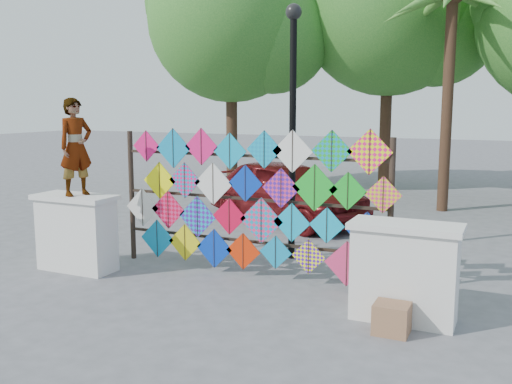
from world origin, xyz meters
TOP-DOWN VIEW (x-y plane):
  - ground at (0.00, 0.00)m, footprint 80.00×80.00m
  - parapet_left at (-2.70, -0.20)m, footprint 1.40×0.65m
  - parapet_right at (2.70, -0.20)m, footprint 1.40×0.65m
  - kite_rack at (0.08, 0.73)m, footprint 4.91×0.24m
  - tree_west at (-4.40, 9.03)m, footprint 5.85×5.20m
  - tree_mid at (0.11, 11.03)m, footprint 6.30×5.60m
  - palm_tree at (2.20, 8.00)m, footprint 3.62×3.62m
  - vendor_woman at (-2.63, -0.20)m, footprint 0.54×0.67m
  - sedan at (-1.03, 4.99)m, footprint 4.67×3.37m
  - lamppost at (0.30, 2.00)m, footprint 0.28×0.28m
  - cardboard_box_near at (2.66, -0.70)m, footprint 0.42×0.38m
  - cardboard_box_far at (2.66, -0.50)m, footprint 0.34×0.32m

SIDE VIEW (x-z plane):
  - ground at x=0.00m, z-range 0.00..0.00m
  - cardboard_box_far at x=2.66m, z-range 0.00..0.29m
  - cardboard_box_near at x=2.66m, z-range 0.00..0.38m
  - parapet_left at x=-2.70m, z-range 0.01..1.29m
  - parapet_right at x=2.70m, z-range 0.01..1.29m
  - sedan at x=-1.03m, z-range 0.00..1.48m
  - kite_rack at x=0.08m, z-range 0.00..2.43m
  - vendor_woman at x=-2.63m, z-range 1.28..2.87m
  - lamppost at x=0.30m, z-range 0.46..4.92m
  - palm_tree at x=2.20m, z-range 2.04..7.87m
  - tree_west at x=-4.40m, z-range 1.38..9.39m
  - tree_mid at x=0.11m, z-range 1.47..10.08m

